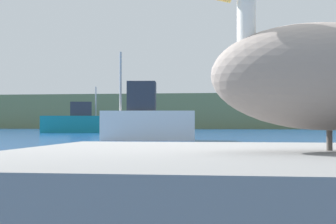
% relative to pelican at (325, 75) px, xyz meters
% --- Properties ---
extents(hillside_backdrop, '(140.00, 14.40, 5.11)m').
position_rel_pelican_xyz_m(hillside_backdrop, '(-1.04, 79.12, 1.48)').
color(hillside_backdrop, '#6B7A51').
rests_on(hillside_backdrop, ground).
extents(pelican, '(1.44, 0.85, 0.87)m').
position_rel_pelican_xyz_m(pelican, '(0.00, 0.00, 0.00)').
color(pelican, gray).
rests_on(pelican, pier_dock).
extents(fishing_boat_teal, '(6.10, 3.28, 4.01)m').
position_rel_pelican_xyz_m(fishing_boat_teal, '(-14.69, 41.38, -0.13)').
color(fishing_boat_teal, teal).
rests_on(fishing_boat_teal, ground).
extents(fishing_boat_white, '(4.70, 1.95, 4.37)m').
position_rel_pelican_xyz_m(fishing_boat_white, '(-5.08, 22.90, -0.08)').
color(fishing_boat_white, white).
rests_on(fishing_boat_white, ground).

